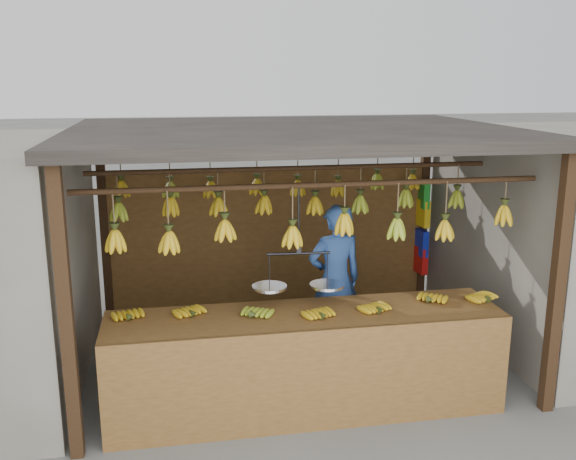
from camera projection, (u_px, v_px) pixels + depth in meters
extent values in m
plane|color=#5B5B57|center=(293.00, 355.00, 6.80)|extent=(80.00, 80.00, 0.00)
cube|color=black|center=(66.00, 318.00, 4.74)|extent=(0.10, 0.10, 2.30)
cube|color=black|center=(557.00, 286.00, 5.44)|extent=(0.10, 0.10, 2.30)
cube|color=black|center=(104.00, 226.00, 7.61)|extent=(0.10, 0.10, 2.30)
cube|color=black|center=(423.00, 213.00, 8.31)|extent=(0.10, 0.10, 2.30)
cube|color=black|center=(294.00, 133.00, 6.24)|extent=(4.30, 3.30, 0.10)
cylinder|color=black|center=(316.00, 185.00, 5.37)|extent=(4.00, 0.05, 0.05)
cylinder|color=black|center=(293.00, 168.00, 6.33)|extent=(4.00, 0.05, 0.05)
cylinder|color=black|center=(277.00, 156.00, 7.28)|extent=(4.00, 0.05, 0.05)
cube|color=brown|center=(271.00, 239.00, 8.02)|extent=(4.00, 0.06, 1.80)
cube|color=brown|center=(306.00, 318.00, 5.53)|extent=(3.42, 0.76, 0.08)
cube|color=brown|center=(315.00, 381.00, 5.26)|extent=(3.42, 0.04, 0.90)
cube|color=black|center=(113.00, 400.00, 5.04)|extent=(0.07, 0.07, 0.82)
cube|color=black|center=(493.00, 368.00, 5.60)|extent=(0.07, 0.07, 0.82)
cube|color=black|center=(119.00, 364.00, 5.67)|extent=(0.07, 0.07, 0.82)
cube|color=black|center=(460.00, 338.00, 6.23)|extent=(0.07, 0.07, 0.82)
ellipsoid|color=gold|center=(130.00, 318.00, 5.33)|extent=(0.24, 0.28, 0.06)
ellipsoid|color=gold|center=(194.00, 314.00, 5.41)|extent=(0.27, 0.30, 0.06)
ellipsoid|color=#92A523|center=(254.00, 316.00, 5.38)|extent=(0.27, 0.30, 0.06)
ellipsoid|color=gold|center=(324.00, 317.00, 5.36)|extent=(0.24, 0.28, 0.06)
ellipsoid|color=gold|center=(381.00, 311.00, 5.50)|extent=(0.25, 0.29, 0.06)
ellipsoid|color=gold|center=(430.00, 301.00, 5.74)|extent=(0.29, 0.30, 0.06)
ellipsoid|color=gold|center=(489.00, 300.00, 5.77)|extent=(0.26, 0.29, 0.06)
ellipsoid|color=gold|center=(116.00, 241.00, 5.17)|extent=(0.16, 0.16, 0.28)
ellipsoid|color=gold|center=(169.00, 242.00, 5.21)|extent=(0.16, 0.16, 0.28)
ellipsoid|color=gold|center=(225.00, 230.00, 5.33)|extent=(0.16, 0.16, 0.28)
ellipsoid|color=gold|center=(293.00, 237.00, 5.39)|extent=(0.16, 0.16, 0.28)
ellipsoid|color=gold|center=(344.00, 224.00, 5.45)|extent=(0.16, 0.16, 0.28)
ellipsoid|color=#92A523|center=(397.00, 229.00, 5.57)|extent=(0.16, 0.16, 0.28)
ellipsoid|color=gold|center=(445.00, 230.00, 5.65)|extent=(0.16, 0.16, 0.28)
ellipsoid|color=gold|center=(504.00, 215.00, 5.75)|extent=(0.16, 0.16, 0.28)
ellipsoid|color=#92A523|center=(119.00, 212.00, 6.17)|extent=(0.16, 0.16, 0.28)
ellipsoid|color=gold|center=(171.00, 207.00, 6.19)|extent=(0.16, 0.16, 0.28)
ellipsoid|color=gold|center=(219.00, 207.00, 6.28)|extent=(0.16, 0.16, 0.28)
ellipsoid|color=gold|center=(264.00, 205.00, 6.40)|extent=(0.16, 0.16, 0.28)
ellipsoid|color=gold|center=(315.00, 205.00, 6.49)|extent=(0.16, 0.16, 0.28)
ellipsoid|color=#92A523|center=(360.00, 204.00, 6.52)|extent=(0.16, 0.16, 0.28)
ellipsoid|color=#92A523|center=(406.00, 198.00, 6.62)|extent=(0.16, 0.16, 0.28)
ellipsoid|color=#92A523|center=(457.00, 199.00, 6.67)|extent=(0.16, 0.16, 0.28)
ellipsoid|color=gold|center=(122.00, 189.00, 7.06)|extent=(0.16, 0.16, 0.28)
ellipsoid|color=#92A523|center=(170.00, 190.00, 7.11)|extent=(0.16, 0.16, 0.28)
ellipsoid|color=gold|center=(211.00, 190.00, 7.28)|extent=(0.16, 0.16, 0.28)
ellipsoid|color=gold|center=(257.00, 187.00, 7.30)|extent=(0.16, 0.16, 0.28)
ellipsoid|color=gold|center=(298.00, 188.00, 7.38)|extent=(0.16, 0.16, 0.28)
ellipsoid|color=gold|center=(338.00, 188.00, 7.45)|extent=(0.16, 0.16, 0.28)
ellipsoid|color=#92A523|center=(377.00, 182.00, 7.62)|extent=(0.16, 0.16, 0.28)
ellipsoid|color=gold|center=(412.00, 182.00, 7.70)|extent=(0.16, 0.16, 0.28)
cylinder|color=black|center=(299.00, 220.00, 5.41)|extent=(0.02, 0.02, 0.59)
cylinder|color=black|center=(299.00, 253.00, 5.48)|extent=(0.55, 0.07, 0.02)
cylinder|color=silver|center=(269.00, 288.00, 5.53)|extent=(0.29, 0.29, 0.02)
cylinder|color=silver|center=(327.00, 286.00, 5.58)|extent=(0.29, 0.29, 0.02)
imported|color=#3359A5|center=(335.00, 280.00, 6.69)|extent=(0.64, 0.47, 1.62)
cube|color=#199926|center=(424.00, 194.00, 8.09)|extent=(0.08, 0.26, 0.34)
cube|color=yellow|center=(423.00, 213.00, 8.15)|extent=(0.08, 0.26, 0.34)
cube|color=#1426BF|center=(422.00, 243.00, 8.24)|extent=(0.08, 0.26, 0.34)
cube|color=red|center=(421.00, 260.00, 8.29)|extent=(0.08, 0.26, 0.34)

